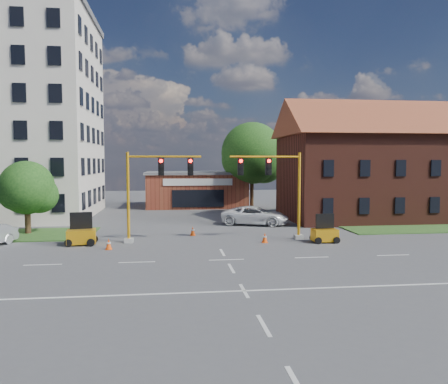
{
  "coord_description": "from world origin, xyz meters",
  "views": [
    {
      "loc": [
        -3.09,
        -24.2,
        5.56
      ],
      "look_at": [
        1.08,
        10.0,
        3.15
      ],
      "focal_mm": 35.0,
      "sensor_mm": 36.0,
      "label": 1
    }
  ],
  "objects_px": {
    "pickup_white": "(255,215)",
    "trailer_east": "(325,234)",
    "trailer_west": "(81,235)",
    "signal_mast_east": "(277,185)",
    "signal_mast_west": "(152,186)"
  },
  "relations": [
    {
      "from": "signal_mast_east",
      "to": "trailer_east",
      "type": "relative_size",
      "value": 3.28
    },
    {
      "from": "signal_mast_east",
      "to": "pickup_white",
      "type": "relative_size",
      "value": 1.06
    },
    {
      "from": "signal_mast_west",
      "to": "trailer_east",
      "type": "relative_size",
      "value": 3.28
    },
    {
      "from": "trailer_west",
      "to": "pickup_white",
      "type": "distance_m",
      "value": 15.44
    },
    {
      "from": "trailer_east",
      "to": "trailer_west",
      "type": "bearing_deg",
      "value": 174.65
    },
    {
      "from": "signal_mast_west",
      "to": "trailer_west",
      "type": "relative_size",
      "value": 2.96
    },
    {
      "from": "signal_mast_east",
      "to": "pickup_white",
      "type": "bearing_deg",
      "value": 90.79
    },
    {
      "from": "signal_mast_east",
      "to": "pickup_white",
      "type": "xyz_separation_m",
      "value": [
        -0.1,
        7.4,
        -3.1
      ]
    },
    {
      "from": "trailer_east",
      "to": "pickup_white",
      "type": "height_order",
      "value": "trailer_east"
    },
    {
      "from": "pickup_white",
      "to": "trailer_east",
      "type": "bearing_deg",
      "value": -140.84
    },
    {
      "from": "trailer_west",
      "to": "signal_mast_west",
      "type": "bearing_deg",
      "value": -2.64
    },
    {
      "from": "trailer_east",
      "to": "pickup_white",
      "type": "xyz_separation_m",
      "value": [
        -3.15,
        8.87,
        0.22
      ]
    },
    {
      "from": "signal_mast_east",
      "to": "signal_mast_west",
      "type": "bearing_deg",
      "value": 180.0
    },
    {
      "from": "signal_mast_east",
      "to": "trailer_west",
      "type": "xyz_separation_m",
      "value": [
        -13.42,
        -0.4,
        -3.26
      ]
    },
    {
      "from": "signal_mast_west",
      "to": "signal_mast_east",
      "type": "bearing_deg",
      "value": 0.0
    }
  ]
}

